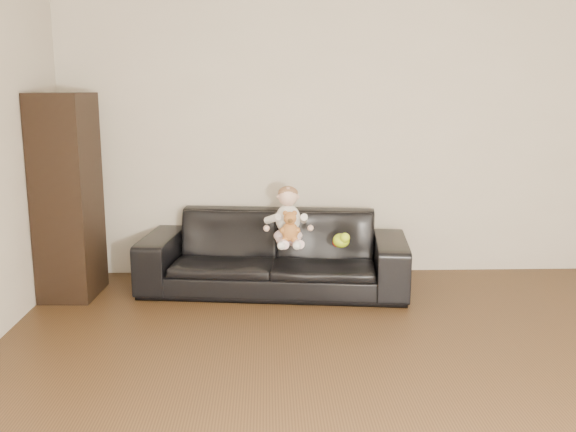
{
  "coord_description": "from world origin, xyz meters",
  "views": [
    {
      "loc": [
        -0.74,
        -2.77,
        1.62
      ],
      "look_at": [
        -0.58,
        2.15,
        0.63
      ],
      "focal_mm": 40.0,
      "sensor_mm": 36.0,
      "label": 1
    }
  ],
  "objects_px": {
    "toy_green": "(341,241)",
    "toy_blue_disc": "(340,242)",
    "cabinet": "(68,197)",
    "baby": "(288,219)",
    "sofa": "(274,252)",
    "teddy_bear": "(290,227)",
    "toy_rattle": "(337,242)"
  },
  "relations": [
    {
      "from": "sofa",
      "to": "toy_blue_disc",
      "type": "xyz_separation_m",
      "value": [
        0.52,
        -0.09,
        0.1
      ]
    },
    {
      "from": "sofa",
      "to": "toy_rattle",
      "type": "relative_size",
      "value": 27.66
    },
    {
      "from": "toy_green",
      "to": "toy_rattle",
      "type": "relative_size",
      "value": 2.05
    },
    {
      "from": "toy_rattle",
      "to": "toy_blue_disc",
      "type": "xyz_separation_m",
      "value": [
        0.04,
        0.14,
        -0.03
      ]
    },
    {
      "from": "cabinet",
      "to": "toy_rattle",
      "type": "relative_size",
      "value": 20.62
    },
    {
      "from": "sofa",
      "to": "toy_rattle",
      "type": "bearing_deg",
      "value": -18.83
    },
    {
      "from": "sofa",
      "to": "toy_green",
      "type": "relative_size",
      "value": 13.52
    },
    {
      "from": "baby",
      "to": "toy_green",
      "type": "bearing_deg",
      "value": -36.46
    },
    {
      "from": "baby",
      "to": "toy_blue_disc",
      "type": "relative_size",
      "value": 4.96
    },
    {
      "from": "teddy_bear",
      "to": "toy_green",
      "type": "height_order",
      "value": "teddy_bear"
    },
    {
      "from": "toy_blue_disc",
      "to": "sofa",
      "type": "bearing_deg",
      "value": 169.88
    },
    {
      "from": "cabinet",
      "to": "toy_blue_disc",
      "type": "relative_size",
      "value": 17.2
    },
    {
      "from": "sofa",
      "to": "baby",
      "type": "relative_size",
      "value": 4.65
    },
    {
      "from": "teddy_bear",
      "to": "toy_blue_disc",
      "type": "relative_size",
      "value": 2.6
    },
    {
      "from": "sofa",
      "to": "baby",
      "type": "bearing_deg",
      "value": -39.68
    },
    {
      "from": "baby",
      "to": "sofa",
      "type": "bearing_deg",
      "value": 115.47
    },
    {
      "from": "sofa",
      "to": "teddy_bear",
      "type": "relative_size",
      "value": 8.88
    },
    {
      "from": "baby",
      "to": "toy_blue_disc",
      "type": "distance_m",
      "value": 0.46
    },
    {
      "from": "sofa",
      "to": "teddy_bear",
      "type": "height_order",
      "value": "teddy_bear"
    },
    {
      "from": "baby",
      "to": "teddy_bear",
      "type": "distance_m",
      "value": 0.14
    },
    {
      "from": "teddy_bear",
      "to": "toy_blue_disc",
      "type": "height_order",
      "value": "teddy_bear"
    },
    {
      "from": "cabinet",
      "to": "baby",
      "type": "distance_m",
      "value": 1.71
    },
    {
      "from": "toy_green",
      "to": "toy_blue_disc",
      "type": "distance_m",
      "value": 0.16
    },
    {
      "from": "cabinet",
      "to": "toy_green",
      "type": "xyz_separation_m",
      "value": [
        2.11,
        -0.16,
        -0.33
      ]
    },
    {
      "from": "toy_blue_disc",
      "to": "cabinet",
      "type": "bearing_deg",
      "value": 179.83
    },
    {
      "from": "sofa",
      "to": "cabinet",
      "type": "xyz_separation_m",
      "value": [
        -1.59,
        -0.09,
        0.48
      ]
    },
    {
      "from": "toy_green",
      "to": "toy_blue_disc",
      "type": "relative_size",
      "value": 1.71
    },
    {
      "from": "sofa",
      "to": "toy_rattle",
      "type": "height_order",
      "value": "sofa"
    },
    {
      "from": "teddy_bear",
      "to": "toy_rattle",
      "type": "height_order",
      "value": "teddy_bear"
    },
    {
      "from": "toy_rattle",
      "to": "toy_blue_disc",
      "type": "relative_size",
      "value": 0.83
    },
    {
      "from": "sofa",
      "to": "toy_rattle",
      "type": "distance_m",
      "value": 0.55
    },
    {
      "from": "toy_green",
      "to": "toy_blue_disc",
      "type": "xyz_separation_m",
      "value": [
        0.01,
        0.16,
        -0.05
      ]
    }
  ]
}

